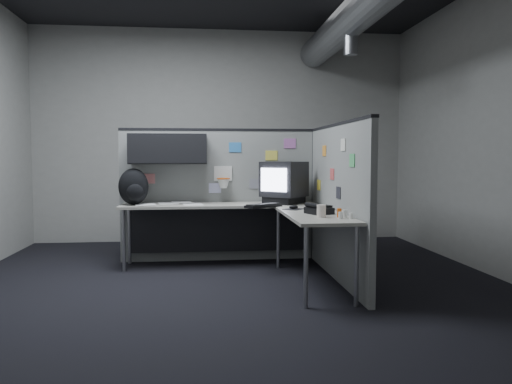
{
  "coord_description": "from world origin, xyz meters",
  "views": [
    {
      "loc": [
        -0.31,
        -4.86,
        1.28
      ],
      "look_at": [
        0.26,
        0.35,
        0.91
      ],
      "focal_mm": 35.0,
      "sensor_mm": 36.0,
      "label": 1
    }
  ],
  "objects": [
    {
      "name": "room",
      "position": [
        0.56,
        0.0,
        2.1
      ],
      "size": [
        5.62,
        5.62,
        3.22
      ],
      "color": "black",
      "rests_on": "ground"
    },
    {
      "name": "papers",
      "position": [
        -0.66,
        1.03,
        0.74
      ],
      "size": [
        0.81,
        0.57,
        0.01
      ],
      "rotation": [
        0.0,
        0.0,
        0.15
      ],
      "color": "white",
      "rests_on": "desk"
    },
    {
      "name": "mouse",
      "position": [
        0.65,
        0.29,
        0.75
      ],
      "size": [
        0.25,
        0.26,
        0.04
      ],
      "rotation": [
        0.0,
        0.0,
        0.13
      ],
      "color": "black",
      "rests_on": "desk"
    },
    {
      "name": "backpack",
      "position": [
        -1.09,
        0.98,
        0.93
      ],
      "size": [
        0.36,
        0.34,
        0.42
      ],
      "rotation": [
        0.0,
        0.0,
        -0.09
      ],
      "color": "black",
      "rests_on": "desk"
    },
    {
      "name": "desk",
      "position": [
        0.15,
        0.7,
        0.61
      ],
      "size": [
        2.31,
        2.11,
        0.73
      ],
      "color": "#A4A194",
      "rests_on": "ground"
    },
    {
      "name": "cup",
      "position": [
        0.78,
        -0.42,
        0.79
      ],
      "size": [
        0.09,
        0.09,
        0.11
      ],
      "primitive_type": "cylinder",
      "rotation": [
        0.0,
        0.0,
        0.07
      ],
      "color": "silver",
      "rests_on": "desk"
    },
    {
      "name": "bottles",
      "position": [
        0.96,
        -0.5,
        0.76
      ],
      "size": [
        0.14,
        0.16,
        0.08
      ],
      "rotation": [
        0.0,
        0.0,
        0.14
      ],
      "color": "silver",
      "rests_on": "desk"
    },
    {
      "name": "monitor",
      "position": [
        0.66,
        0.97,
        0.99
      ],
      "size": [
        0.61,
        0.61,
        0.5
      ],
      "rotation": [
        0.0,
        0.0,
        0.08
      ],
      "color": "black",
      "rests_on": "desk"
    },
    {
      "name": "phone",
      "position": [
        0.82,
        -0.15,
        0.77
      ],
      "size": [
        0.28,
        0.29,
        0.11
      ],
      "rotation": [
        0.0,
        0.0,
        0.2
      ],
      "color": "black",
      "rests_on": "desk"
    },
    {
      "name": "partition_back",
      "position": [
        -0.25,
        1.23,
        1.0
      ],
      "size": [
        2.44,
        0.42,
        1.63
      ],
      "color": "gray",
      "rests_on": "ground"
    },
    {
      "name": "partition_right",
      "position": [
        1.1,
        0.22,
        0.82
      ],
      "size": [
        0.07,
        2.23,
        1.63
      ],
      "color": "gray",
      "rests_on": "ground"
    },
    {
      "name": "keyboard",
      "position": [
        0.36,
        0.55,
        0.75
      ],
      "size": [
        0.44,
        0.37,
        0.04
      ],
      "rotation": [
        0.0,
        0.0,
        -0.18
      ],
      "color": "black",
      "rests_on": "desk"
    }
  ]
}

